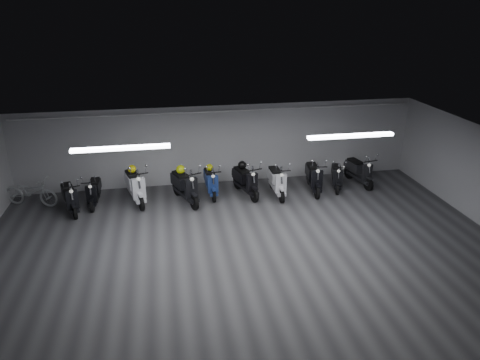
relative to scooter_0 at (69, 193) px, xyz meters
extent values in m
cube|color=#3C3B3E|center=(4.92, -3.39, -0.64)|extent=(14.00, 10.00, 0.01)
cube|color=slate|center=(4.92, -3.39, 2.17)|extent=(14.00, 10.00, 0.01)
cube|color=#ACACAF|center=(4.92, 1.61, 0.76)|extent=(14.00, 0.01, 2.80)
cube|color=#ACACAF|center=(4.92, -8.40, 0.76)|extent=(14.00, 0.01, 2.80)
cube|color=white|center=(1.92, -2.39, 2.10)|extent=(2.40, 0.18, 0.08)
cube|color=white|center=(7.92, -2.39, 2.10)|extent=(2.40, 0.18, 0.08)
cylinder|color=white|center=(4.92, 1.53, 1.98)|extent=(13.60, 0.05, 0.05)
imported|color=silver|center=(-1.30, 0.70, -0.06)|extent=(1.88, 1.19, 1.15)
sphere|color=black|center=(5.49, 0.53, 0.35)|extent=(0.29, 0.29, 0.29)
sphere|color=#CCE20D|center=(3.43, 0.33, 0.41)|extent=(0.29, 0.29, 0.29)
sphere|color=#CDD70C|center=(4.41, 0.73, 0.27)|extent=(0.24, 0.24, 0.24)
sphere|color=yellow|center=(1.89, 0.63, 0.42)|extent=(0.27, 0.27, 0.27)
camera|label=1|loc=(2.99, -13.04, 5.48)|focal=32.90mm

